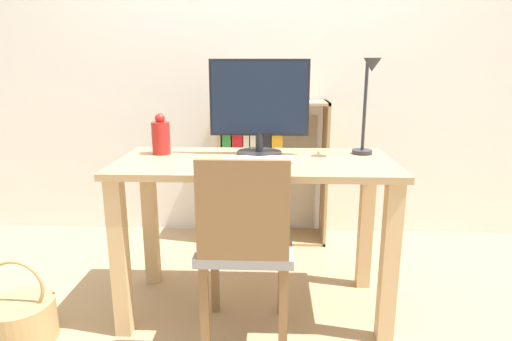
{
  "coord_description": "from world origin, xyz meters",
  "views": [
    {
      "loc": [
        0.08,
        -1.93,
        1.19
      ],
      "look_at": [
        0.0,
        0.1,
        0.68
      ],
      "focal_mm": 30.0,
      "sensor_mm": 36.0,
      "label": 1
    }
  ],
  "objects_px": {
    "desk_lamp": "(368,97)",
    "chair": "(245,242)",
    "vase": "(161,136)",
    "bookshelf": "(257,169)",
    "monitor": "(259,104)",
    "basket": "(21,319)",
    "keyboard": "(259,160)"
  },
  "relations": [
    {
      "from": "desk_lamp",
      "to": "chair",
      "type": "height_order",
      "value": "desk_lamp"
    },
    {
      "from": "vase",
      "to": "bookshelf",
      "type": "relative_size",
      "value": 0.21
    },
    {
      "from": "desk_lamp",
      "to": "chair",
      "type": "relative_size",
      "value": 0.54
    },
    {
      "from": "desk_lamp",
      "to": "bookshelf",
      "type": "distance_m",
      "value": 1.09
    },
    {
      "from": "desk_lamp",
      "to": "basket",
      "type": "distance_m",
      "value": 1.85
    },
    {
      "from": "bookshelf",
      "to": "basket",
      "type": "bearing_deg",
      "value": -129.9
    },
    {
      "from": "desk_lamp",
      "to": "bookshelf",
      "type": "xyz_separation_m",
      "value": [
        -0.55,
        0.78,
        -0.54
      ]
    },
    {
      "from": "monitor",
      "to": "vase",
      "type": "relative_size",
      "value": 2.37
    },
    {
      "from": "monitor",
      "to": "vase",
      "type": "bearing_deg",
      "value": -179.05
    },
    {
      "from": "bookshelf",
      "to": "desk_lamp",
      "type": "bearing_deg",
      "value": -54.81
    },
    {
      "from": "vase",
      "to": "monitor",
      "type": "bearing_deg",
      "value": 0.95
    },
    {
      "from": "chair",
      "to": "bookshelf",
      "type": "relative_size",
      "value": 0.89
    },
    {
      "from": "chair",
      "to": "basket",
      "type": "bearing_deg",
      "value": 175.93
    },
    {
      "from": "keyboard",
      "to": "bookshelf",
      "type": "height_order",
      "value": "bookshelf"
    },
    {
      "from": "desk_lamp",
      "to": "chair",
      "type": "distance_m",
      "value": 0.88
    },
    {
      "from": "monitor",
      "to": "desk_lamp",
      "type": "bearing_deg",
      "value": -2.31
    },
    {
      "from": "vase",
      "to": "chair",
      "type": "xyz_separation_m",
      "value": [
        0.43,
        -0.38,
        -0.38
      ]
    },
    {
      "from": "keyboard",
      "to": "vase",
      "type": "distance_m",
      "value": 0.51
    },
    {
      "from": "vase",
      "to": "basket",
      "type": "relative_size",
      "value": 0.52
    },
    {
      "from": "basket",
      "to": "desk_lamp",
      "type": "bearing_deg",
      "value": 14.97
    },
    {
      "from": "monitor",
      "to": "desk_lamp",
      "type": "height_order",
      "value": "desk_lamp"
    },
    {
      "from": "basket",
      "to": "keyboard",
      "type": "bearing_deg",
      "value": 14.82
    },
    {
      "from": "chair",
      "to": "bookshelf",
      "type": "bearing_deg",
      "value": 83.31
    },
    {
      "from": "bookshelf",
      "to": "basket",
      "type": "height_order",
      "value": "bookshelf"
    },
    {
      "from": "vase",
      "to": "bookshelf",
      "type": "height_order",
      "value": "vase"
    },
    {
      "from": "basket",
      "to": "monitor",
      "type": "bearing_deg",
      "value": 22.69
    },
    {
      "from": "chair",
      "to": "basket",
      "type": "distance_m",
      "value": 1.05
    },
    {
      "from": "chair",
      "to": "vase",
      "type": "bearing_deg",
      "value": 132.09
    },
    {
      "from": "vase",
      "to": "chair",
      "type": "bearing_deg",
      "value": -41.5
    },
    {
      "from": "desk_lamp",
      "to": "basket",
      "type": "xyz_separation_m",
      "value": [
        -1.54,
        -0.41,
        -0.94
      ]
    },
    {
      "from": "keyboard",
      "to": "vase",
      "type": "height_order",
      "value": "vase"
    },
    {
      "from": "desk_lamp",
      "to": "basket",
      "type": "bearing_deg",
      "value": -165.03
    }
  ]
}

